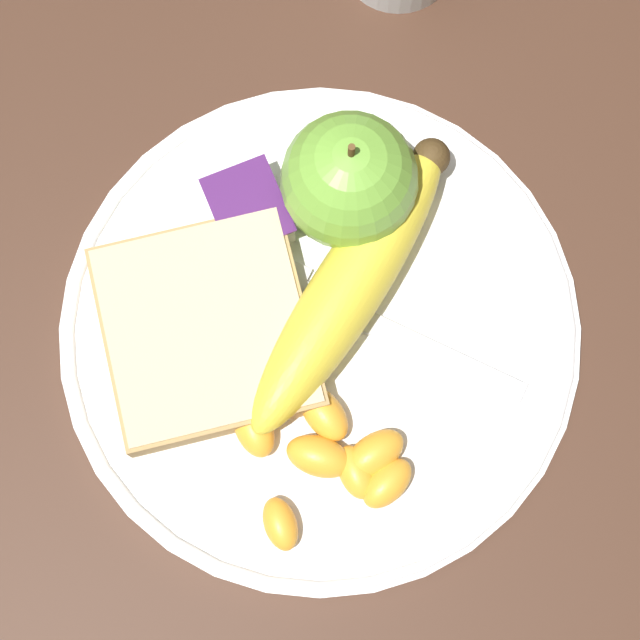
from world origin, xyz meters
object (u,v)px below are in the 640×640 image
Objects in this scene: bread_slice at (207,329)px; jam_packet at (249,211)px; plate at (320,330)px; fork at (335,307)px; banana at (352,282)px; apple at (349,180)px.

jam_packet is at bearing 139.78° from bread_slice.
fork is at bearing 122.01° from plate.
banana is (-0.01, 0.02, 0.02)m from plate.
plate is at bearing 9.18° from jam_packet.
apple is at bearing 112.09° from bread_slice.
fork is 0.07m from jam_packet.
plate is 3.45× the size of apple.
apple reaches higher than bread_slice.
fork is 3.25× the size of jam_packet.
apple is 0.48× the size of banana.
apple is 0.06m from jam_packet.
fork is at bearing -29.19° from apple.
jam_packet is at bearing -149.72° from banana.
banana is 3.65× the size of jam_packet.
bread_slice is (-0.02, -0.06, 0.02)m from plate.
plate is at bearing -61.44° from banana.
banana is at bearing 84.71° from bread_slice.
jam_packet is at bearing -103.99° from apple.
banana is 0.07m from jam_packet.
banana is at bearing 118.56° from plate.
apple is 1.74× the size of jam_packet.
jam_packet is at bearing -21.77° from fork.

